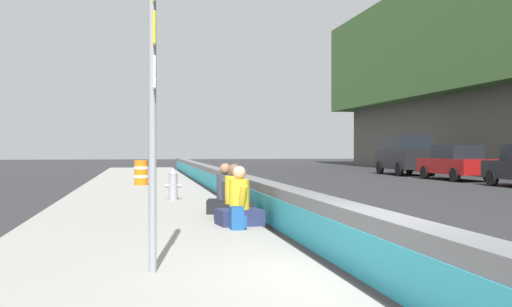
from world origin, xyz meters
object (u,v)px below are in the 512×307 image
object	(u,v)px
route_sign_post	(153,91)
parked_car_far	(405,154)
construction_barrel	(141,173)
seated_person_foreground	(239,206)
backpack	(237,218)
fire_hydrant	(173,184)
seated_person_middle	(234,201)
seated_person_rear	(225,197)
parked_car_midline	(456,162)

from	to	relation	value
route_sign_post	parked_car_far	distance (m)	30.72
construction_barrel	seated_person_foreground	bearing A→B (deg)	-172.07
seated_person_foreground	construction_barrel	distance (m)	13.17
seated_person_foreground	parked_car_far	world-z (taller)	parked_car_far
seated_person_foreground	backpack	size ratio (longest dim) A/B	2.75
route_sign_post	fire_hydrant	bearing A→B (deg)	-4.08
backpack	parked_car_far	size ratio (longest dim) A/B	0.08
fire_hydrant	seated_person_middle	world-z (taller)	seated_person_middle
route_sign_post	fire_hydrant	distance (m)	10.28
fire_hydrant	parked_car_far	distance (m)	21.90
seated_person_middle	seated_person_rear	size ratio (longest dim) A/B	1.02
route_sign_post	seated_person_foreground	distance (m)	4.89
backpack	seated_person_foreground	bearing A→B (deg)	-11.93
route_sign_post	construction_barrel	size ratio (longest dim) A/B	3.79
fire_hydrant	seated_person_rear	bearing A→B (deg)	-165.47
seated_person_middle	seated_person_rear	bearing A→B (deg)	2.61
construction_barrel	fire_hydrant	bearing A→B (deg)	-173.03
parked_car_far	seated_person_middle	bearing A→B (deg)	148.86
backpack	construction_barrel	size ratio (longest dim) A/B	0.42
route_sign_post	construction_barrel	distance (m)	17.37
route_sign_post	backpack	size ratio (longest dim) A/B	9.00
fire_hydrant	construction_barrel	distance (m)	7.23
construction_barrel	seated_person_middle	bearing A→B (deg)	-171.03
parked_car_far	fire_hydrant	bearing A→B (deg)	140.13
parked_car_midline	parked_car_far	bearing A→B (deg)	0.36
seated_person_middle	construction_barrel	xyz separation A→B (m)	(11.93, 1.88, 0.13)
fire_hydrant	backpack	size ratio (longest dim) A/B	2.20
seated_person_foreground	construction_barrel	size ratio (longest dim) A/B	1.16
seated_person_middle	backpack	world-z (taller)	seated_person_middle
construction_barrel	parked_car_far	size ratio (longest dim) A/B	0.20
fire_hydrant	seated_person_rear	world-z (taller)	seated_person_rear
seated_person_rear	parked_car_far	distance (m)	24.32
parked_car_far	seated_person_foreground	bearing A→B (deg)	149.99
seated_person_middle	construction_barrel	bearing A→B (deg)	8.97
parked_car_midline	parked_car_far	distance (m)	5.96
seated_person_foreground	parked_car_far	xyz separation A→B (m)	(22.67, -13.09, 0.70)
seated_person_rear	parked_car_midline	xyz separation A→B (m)	(14.54, -13.11, 0.38)
route_sign_post	parked_car_far	xyz separation A→B (m)	(26.92, -14.75, -1.05)
fire_hydrant	seated_person_middle	xyz separation A→B (m)	(-4.76, -1.01, -0.10)
fire_hydrant	construction_barrel	world-z (taller)	construction_barrel
fire_hydrant	backpack	bearing A→B (deg)	-172.92
fire_hydrant	seated_person_rear	xyz separation A→B (m)	(-3.70, -0.96, -0.10)
route_sign_post	backpack	world-z (taller)	route_sign_post
backpack	parked_car_midline	world-z (taller)	parked_car_midline
seated_person_middle	parked_car_far	xyz separation A→B (m)	(21.55, -13.03, 0.69)
seated_person_rear	backpack	world-z (taller)	seated_person_rear
route_sign_post	parked_car_midline	bearing A→B (deg)	-35.20
seated_person_rear	parked_car_midline	distance (m)	19.58
backpack	parked_car_far	distance (m)	26.80
seated_person_foreground	backpack	distance (m)	0.66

